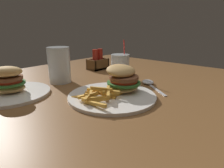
% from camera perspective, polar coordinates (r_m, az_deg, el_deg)
% --- Properties ---
extents(dining_table, '(1.66, 1.15, 0.71)m').
position_cam_1_polar(dining_table, '(0.64, -12.93, -10.01)').
color(dining_table, brown).
rests_on(dining_table, ground_plane).
extents(meal_plate_near, '(0.28, 0.28, 0.10)m').
position_cam_1_polar(meal_plate_near, '(0.62, 1.43, -0.99)').
color(meal_plate_near, white).
rests_on(meal_plate_near, dining_table).
extents(beer_glass, '(0.09, 0.09, 0.14)m').
position_cam_1_polar(beer_glass, '(0.79, -15.77, 5.48)').
color(beer_glass, silver).
rests_on(beer_glass, dining_table).
extents(juice_glass, '(0.08, 0.08, 0.17)m').
position_cam_1_polar(juice_glass, '(0.83, 2.50, 4.98)').
color(juice_glass, silver).
rests_on(juice_glass, dining_table).
extents(spoon, '(0.13, 0.16, 0.02)m').
position_cam_1_polar(spoon, '(0.76, 11.11, 0.42)').
color(spoon, silver).
rests_on(spoon, dining_table).
extents(meal_plate_far, '(0.25, 0.25, 0.11)m').
position_cam_1_polar(meal_plate_far, '(0.71, -28.66, -0.64)').
color(meal_plate_far, white).
rests_on(meal_plate_far, dining_table).
extents(condiment_caddy, '(0.11, 0.07, 0.11)m').
position_cam_1_polar(condiment_caddy, '(1.02, -4.35, 6.54)').
color(condiment_caddy, brown).
rests_on(condiment_caddy, dining_table).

